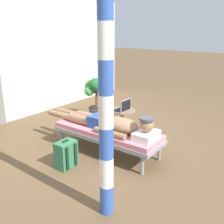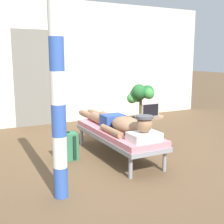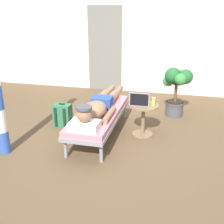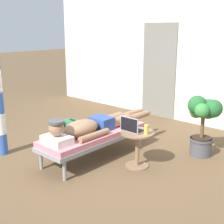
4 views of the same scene
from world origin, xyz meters
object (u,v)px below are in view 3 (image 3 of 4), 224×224
at_px(laptop, 140,102).
at_px(backpack, 63,115).
at_px(drink_glass, 153,102).
at_px(lounge_chair, 99,115).
at_px(potted_plant, 176,86).
at_px(person_reclining, 99,106).
at_px(side_table, 143,115).

height_order(laptop, backpack, laptop).
distance_m(laptop, drink_glass, 0.22).
distance_m(laptop, backpack, 1.42).
relative_size(lounge_chair, drink_glass, 13.37).
xyz_separation_m(laptop, backpack, (-1.36, 0.07, -0.39)).
xyz_separation_m(lounge_chair, potted_plant, (1.17, 1.20, 0.24)).
relative_size(lounge_chair, potted_plant, 1.91).
distance_m(lounge_chair, person_reclining, 0.18).
bearing_deg(backpack, potted_plant, 27.67).
xyz_separation_m(person_reclining, side_table, (0.69, 0.22, -0.16)).
height_order(drink_glass, backpack, drink_glass).
xyz_separation_m(laptop, drink_glass, (0.21, 0.05, 0.01)).
xyz_separation_m(person_reclining, potted_plant, (1.17, 1.24, 0.06)).
bearing_deg(laptop, side_table, 40.52).
bearing_deg(lounge_chair, potted_plant, 45.62).
bearing_deg(person_reclining, lounge_chair, 90.00).
xyz_separation_m(lounge_chair, side_table, (0.69, 0.18, 0.01)).
distance_m(lounge_chair, side_table, 0.71).
xyz_separation_m(laptop, potted_plant, (0.54, 1.07, 0.00)).
relative_size(lounge_chair, backpack, 4.29).
relative_size(person_reclining, laptop, 7.00).
bearing_deg(person_reclining, laptop, 14.91).
distance_m(side_table, potted_plant, 1.15).
bearing_deg(backpack, laptop, -2.87).
bearing_deg(laptop, person_reclining, -165.09).
relative_size(lounge_chair, side_table, 3.48).
bearing_deg(side_table, potted_plant, 64.52).
height_order(drink_glass, potted_plant, potted_plant).
bearing_deg(side_table, backpack, 179.31).
bearing_deg(side_table, person_reclining, -162.38).
bearing_deg(lounge_chair, drink_glass, 11.98).
relative_size(laptop, drink_glass, 2.28).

